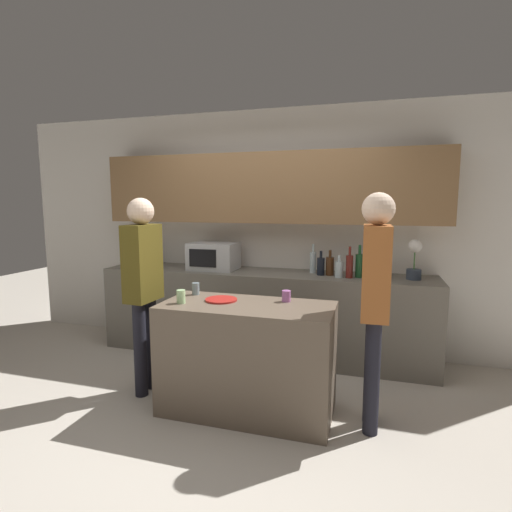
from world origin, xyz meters
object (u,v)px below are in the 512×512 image
(microwave, at_px, (214,256))
(bottle_7, at_px, (381,267))
(cup_2, at_px, (196,289))
(person_center, at_px, (143,278))
(bottle_4, at_px, (349,266))
(person_left, at_px, (375,291))
(bottle_1, at_px, (321,266))
(bottle_3, at_px, (339,269))
(bottle_0, at_px, (313,262))
(bottle_6, at_px, (372,267))
(plate_on_island, at_px, (221,300))
(bottle_2, at_px, (330,266))
(cup_1, at_px, (181,297))
(toaster, at_px, (147,258))
(bottle_5, at_px, (359,265))
(potted_plant, at_px, (414,259))
(cup_0, at_px, (286,296))

(microwave, height_order, bottle_7, bottle_7)
(cup_2, xyz_separation_m, person_center, (-0.43, -0.13, 0.09))
(microwave, relative_size, bottle_4, 1.65)
(bottle_4, distance_m, person_left, 1.13)
(cup_2, distance_m, person_left, 1.50)
(microwave, distance_m, bottle_1, 1.20)
(bottle_3, relative_size, bottle_4, 0.71)
(person_left, bearing_deg, bottle_7, -4.10)
(bottle_0, xyz_separation_m, bottle_7, (0.69, -0.17, 0.00))
(bottle_7, bearing_deg, cup_2, -148.58)
(bottle_6, bearing_deg, bottle_7, -45.91)
(cup_2, bearing_deg, plate_on_island, -25.34)
(bottle_7, bearing_deg, bottle_0, 165.89)
(bottle_4, distance_m, plate_on_island, 1.44)
(bottle_2, relative_size, bottle_7, 0.85)
(cup_1, bearing_deg, person_left, 5.41)
(toaster, relative_size, person_center, 0.15)
(bottle_6, xyz_separation_m, person_left, (0.03, -1.19, 0.02))
(bottle_0, relative_size, plate_on_island, 1.18)
(bottle_4, xyz_separation_m, cup_2, (-1.24, -0.93, -0.11))
(bottle_2, xyz_separation_m, cup_1, (-1.02, -1.33, -0.09))
(person_left, bearing_deg, bottle_5, 6.12)
(bottle_6, distance_m, cup_2, 1.78)
(bottle_0, distance_m, bottle_5, 0.50)
(cup_2, relative_size, person_left, 0.06)
(cup_1, height_order, cup_2, cup_1)
(bottle_2, bearing_deg, toaster, 179.87)
(potted_plant, relative_size, bottle_5, 1.20)
(potted_plant, height_order, bottle_1, potted_plant)
(bottle_2, relative_size, bottle_5, 0.80)
(bottle_3, relative_size, cup_1, 2.10)
(cup_0, bearing_deg, person_left, -12.52)
(microwave, height_order, bottle_0, bottle_0)
(person_center, bearing_deg, bottle_4, 126.02)
(bottle_1, bearing_deg, bottle_4, -13.28)
(bottle_3, bearing_deg, bottle_7, 2.41)
(bottle_1, bearing_deg, bottle_0, 130.91)
(bottle_2, relative_size, bottle_4, 0.83)
(potted_plant, relative_size, bottle_6, 1.49)
(bottle_1, relative_size, bottle_3, 1.13)
(microwave, height_order, bottle_6, microwave)
(bottle_7, distance_m, person_left, 1.11)
(bottle_4, bearing_deg, potted_plant, 8.72)
(bottle_0, relative_size, bottle_1, 1.21)
(bottle_0, relative_size, person_center, 0.18)
(potted_plant, xyz_separation_m, person_left, (-0.36, -1.19, -0.08))
(bottle_4, height_order, person_left, person_left)
(toaster, xyz_separation_m, bottle_0, (1.96, 0.09, 0.03))
(toaster, relative_size, bottle_4, 0.82)
(bottle_4, xyz_separation_m, cup_1, (-1.22, -1.24, -0.11))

